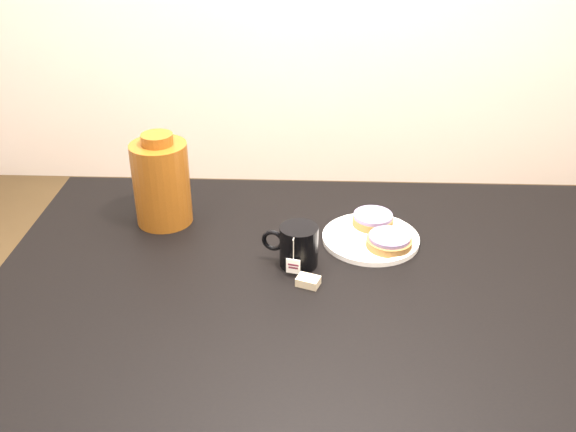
% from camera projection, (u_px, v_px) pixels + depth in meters
% --- Properties ---
extents(table, '(1.40, 0.90, 0.75)m').
position_uv_depth(table, '(329.00, 309.00, 1.37)').
color(table, black).
rests_on(table, ground_plane).
extents(plate, '(0.22, 0.22, 0.02)m').
position_uv_depth(plate, '(371.00, 238.00, 1.45)').
color(plate, white).
rests_on(plate, table).
extents(bagel_back, '(0.11, 0.11, 0.03)m').
position_uv_depth(bagel_back, '(373.00, 219.00, 1.49)').
color(bagel_back, brown).
rests_on(bagel_back, plate).
extents(bagel_front, '(0.12, 0.12, 0.03)m').
position_uv_depth(bagel_front, '(389.00, 241.00, 1.40)').
color(bagel_front, brown).
rests_on(bagel_front, plate).
extents(mug, '(0.13, 0.10, 0.09)m').
position_uv_depth(mug, '(298.00, 246.00, 1.35)').
color(mug, black).
rests_on(mug, table).
extents(teabag_pouch, '(0.05, 0.05, 0.02)m').
position_uv_depth(teabag_pouch, '(308.00, 281.00, 1.30)').
color(teabag_pouch, '#C6B793').
rests_on(teabag_pouch, table).
extents(bagel_package, '(0.15, 0.15, 0.22)m').
position_uv_depth(bagel_package, '(162.00, 182.00, 1.48)').
color(bagel_package, '#572A0B').
rests_on(bagel_package, table).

